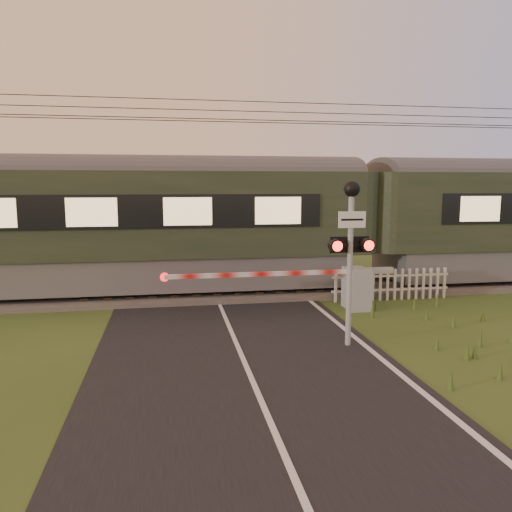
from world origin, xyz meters
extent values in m
plane|color=#35491C|center=(0.00, 0.00, 0.00)|extent=(160.00, 160.00, 0.00)
cube|color=black|center=(0.00, 0.00, 0.01)|extent=(6.00, 140.00, 0.02)
cube|color=#47423D|center=(0.00, 6.50, 0.06)|extent=(140.00, 3.40, 0.24)
cube|color=slate|center=(0.00, 5.78, 0.26)|extent=(140.00, 0.08, 0.14)
cube|color=slate|center=(0.00, 7.22, 0.26)|extent=(140.00, 0.08, 0.14)
cube|color=#2D2116|center=(0.00, 6.50, 0.19)|extent=(0.24, 2.20, 0.06)
cylinder|color=black|center=(0.00, 6.20, 5.50)|extent=(120.00, 0.02, 0.02)
cylinder|color=black|center=(0.00, 6.80, 5.50)|extent=(120.00, 0.02, 0.02)
cylinder|color=black|center=(0.00, 6.50, 6.10)|extent=(120.00, 0.02, 0.02)
cylinder|color=black|center=(0.00, 6.50, 5.80)|extent=(120.00, 0.02, 0.02)
cube|color=slate|center=(-6.16, 6.50, 0.84)|extent=(20.58, 2.72, 1.02)
cube|color=#213020|center=(-6.16, 6.50, 2.63)|extent=(21.43, 2.96, 2.55)
cylinder|color=#4C4C4F|center=(-6.16, 6.50, 3.90)|extent=(21.43, 1.04, 1.04)
cube|color=gray|center=(3.80, 3.76, 0.59)|extent=(0.59, 0.90, 1.17)
cylinder|color=gray|center=(3.64, 3.76, 0.59)|extent=(0.13, 0.13, 1.17)
cube|color=gray|center=(4.39, 3.76, 1.09)|extent=(0.96, 0.17, 0.17)
cube|color=red|center=(1.04, 3.76, 1.09)|extent=(5.20, 0.12, 0.12)
cylinder|color=red|center=(-1.56, 3.76, 1.09)|extent=(0.23, 0.04, 0.23)
cylinder|color=gray|center=(2.40, 0.64, 1.63)|extent=(0.12, 0.12, 3.26)
cube|color=white|center=(2.40, 0.58, 2.77)|extent=(0.60, 0.03, 0.35)
sphere|color=black|center=(2.40, 0.64, 3.42)|extent=(0.35, 0.35, 0.35)
cube|color=black|center=(2.40, 0.64, 2.23)|extent=(0.82, 0.07, 0.07)
cylinder|color=#FF140C|center=(2.06, 0.46, 2.23)|extent=(0.22, 0.02, 0.22)
cylinder|color=#FF140C|center=(2.75, 0.46, 2.23)|extent=(0.22, 0.02, 0.22)
cube|color=black|center=(2.40, 0.69, 2.23)|extent=(0.87, 0.02, 0.35)
cube|color=silver|center=(5.25, 4.63, 0.32)|extent=(3.78, 0.04, 0.06)
cube|color=silver|center=(5.25, 4.63, 0.75)|extent=(3.78, 0.04, 0.06)
camera|label=1|loc=(-1.40, -9.43, 3.49)|focal=35.00mm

